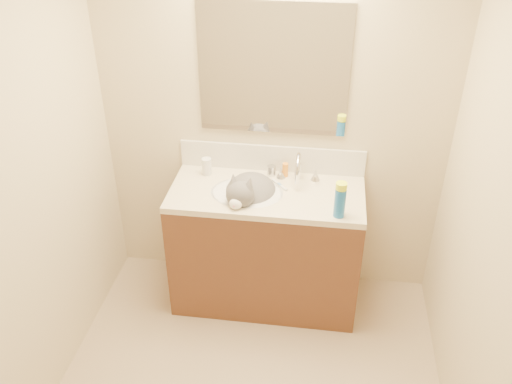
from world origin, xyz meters
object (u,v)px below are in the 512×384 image
(cat, at_px, (249,194))
(spray_can, at_px, (340,203))
(silver_jar, at_px, (271,171))
(vanity_cabinet, at_px, (266,249))
(basin, at_px, (247,202))
(pill_bottle, at_px, (207,167))
(faucet, at_px, (298,170))
(amber_bottle, at_px, (285,170))

(cat, distance_m, spray_can, 0.59)
(cat, xyz_separation_m, silver_jar, (0.11, 0.23, 0.05))
(vanity_cabinet, bearing_deg, basin, -165.96)
(pill_bottle, bearing_deg, cat, -30.57)
(spray_can, bearing_deg, faucet, 127.17)
(vanity_cabinet, xyz_separation_m, amber_bottle, (0.09, 0.20, 0.50))
(cat, height_order, amber_bottle, cat)
(vanity_cabinet, xyz_separation_m, cat, (-0.11, -0.02, 0.43))
(spray_can, bearing_deg, basin, 162.44)
(cat, distance_m, pill_bottle, 0.36)
(faucet, relative_size, amber_bottle, 3.01)
(basin, bearing_deg, faucet, 29.12)
(amber_bottle, bearing_deg, pill_bottle, -175.05)
(faucet, bearing_deg, vanity_cabinet, -142.71)
(amber_bottle, bearing_deg, cat, -132.27)
(spray_can, bearing_deg, pill_bottle, 156.87)
(basin, bearing_deg, cat, 29.71)
(vanity_cabinet, distance_m, spray_can, 0.73)
(cat, height_order, silver_jar, cat)
(vanity_cabinet, height_order, basin, basin)
(basin, xyz_separation_m, pill_bottle, (-0.29, 0.19, 0.13))
(cat, relative_size, amber_bottle, 5.22)
(faucet, bearing_deg, cat, -150.91)
(amber_bottle, bearing_deg, faucet, -36.14)
(spray_can, bearing_deg, cat, 161.37)
(cat, relative_size, pill_bottle, 4.31)
(silver_jar, xyz_separation_m, amber_bottle, (0.09, -0.00, 0.01))
(silver_jar, xyz_separation_m, spray_can, (0.44, -0.41, 0.06))
(basin, bearing_deg, silver_jar, 61.61)
(pill_bottle, bearing_deg, faucet, -1.82)
(vanity_cabinet, xyz_separation_m, faucet, (0.18, 0.14, 0.54))
(faucet, xyz_separation_m, cat, (-0.29, -0.16, -0.10))
(basin, xyz_separation_m, spray_can, (0.56, -0.18, 0.16))
(faucet, bearing_deg, basin, -150.88)
(vanity_cabinet, xyz_separation_m, basin, (-0.12, -0.03, 0.38))
(basin, height_order, silver_jar, silver_jar)
(faucet, relative_size, spray_can, 1.58)
(basin, relative_size, spray_can, 2.54)
(faucet, xyz_separation_m, silver_jar, (-0.17, 0.07, -0.05))
(cat, distance_m, amber_bottle, 0.31)
(silver_jar, bearing_deg, pill_bottle, -173.57)
(silver_jar, bearing_deg, faucet, -20.57)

